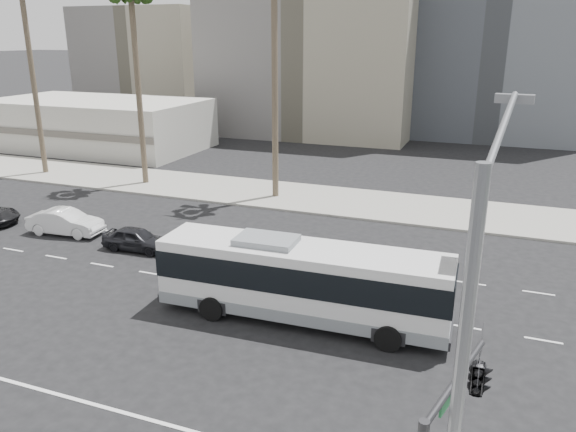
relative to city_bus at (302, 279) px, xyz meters
The scene contains 11 objects.
ground 3.58m from the city_bus, 146.95° to the left, with size 700.00×700.00×0.00m, color black.
sidewalk_north 17.47m from the city_bus, 98.57° to the left, with size 120.00×7.00×0.15m, color gray.
commercial_low 42.76m from the city_bus, 139.66° to the left, with size 22.00×12.16×5.00m.
midrise_beige_west 49.44m from the city_bus, 107.35° to the left, with size 24.00×18.00×18.00m, color slate.
midrise_gray_center 55.10m from the city_bus, 84.24° to the left, with size 20.00×20.00×26.00m, color #484D53.
midrise_beige_far 65.96m from the city_bus, 128.14° to the left, with size 18.00×16.00×15.00m, color slate.
city_bus is the anchor object (origin of this frame).
car_a 11.99m from the city_bus, 159.53° to the left, with size 3.80×1.53×1.30m, color black.
car_b 17.41m from the city_bus, 163.74° to the left, with size 4.53×1.58×1.49m, color white.
streetlight_corner 13.92m from the city_bus, 59.20° to the right, with size 0.89×4.82×10.22m.
traffic_signal 12.29m from the city_bus, 54.21° to the right, with size 2.63×3.59×5.66m.
Camera 1 is at (9.54, -21.48, 11.35)m, focal length 34.82 mm.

